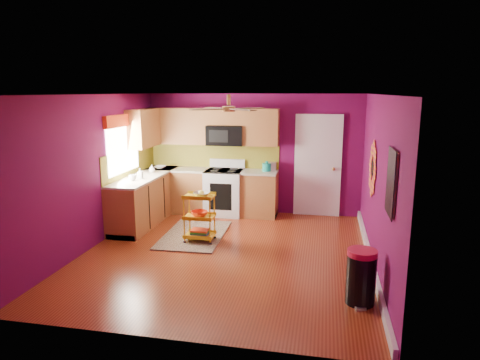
# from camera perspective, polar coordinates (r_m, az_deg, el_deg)

# --- Properties ---
(ground) EXTENTS (5.00, 5.00, 0.00)m
(ground) POSITION_cam_1_polar(r_m,az_deg,el_deg) (6.97, -1.77, -9.69)
(ground) COLOR maroon
(ground) RESTS_ON ground
(room_envelope) EXTENTS (4.54, 5.04, 2.52)m
(room_envelope) POSITION_cam_1_polar(r_m,az_deg,el_deg) (6.54, -1.63, 3.72)
(room_envelope) COLOR #630B45
(room_envelope) RESTS_ON ground
(lower_cabinets) EXTENTS (2.81, 2.31, 0.94)m
(lower_cabinets) POSITION_cam_1_polar(r_m,az_deg,el_deg) (8.86, -7.63, -2.14)
(lower_cabinets) COLOR brown
(lower_cabinets) RESTS_ON ground
(electric_range) EXTENTS (0.76, 0.66, 1.13)m
(electric_range) POSITION_cam_1_polar(r_m,az_deg,el_deg) (8.97, -2.08, -1.56)
(electric_range) COLOR white
(electric_range) RESTS_ON ground
(upper_cabinetry) EXTENTS (2.80, 2.30, 1.26)m
(upper_cabinetry) POSITION_cam_1_polar(r_m,az_deg,el_deg) (8.94, -6.49, 6.89)
(upper_cabinetry) COLOR brown
(upper_cabinetry) RESTS_ON ground
(left_window) EXTENTS (0.08, 1.35, 1.08)m
(left_window) POSITION_cam_1_polar(r_m,az_deg,el_deg) (8.28, -15.35, 5.73)
(left_window) COLOR white
(left_window) RESTS_ON ground
(panel_door) EXTENTS (0.95, 0.11, 2.15)m
(panel_door) POSITION_cam_1_polar(r_m,az_deg,el_deg) (8.92, 10.32, 1.74)
(panel_door) COLOR white
(panel_door) RESTS_ON ground
(right_wall_art) EXTENTS (0.04, 2.74, 1.04)m
(right_wall_art) POSITION_cam_1_polar(r_m,az_deg,el_deg) (6.12, 18.14, 0.78)
(right_wall_art) COLOR black
(right_wall_art) RESTS_ON ground
(ceiling_fan) EXTENTS (1.01, 1.01, 0.26)m
(ceiling_fan) POSITION_cam_1_polar(r_m,az_deg,el_deg) (6.69, -1.50, 9.55)
(ceiling_fan) COLOR #BF8C3F
(ceiling_fan) RESTS_ON ground
(shag_rug) EXTENTS (1.10, 1.73, 0.02)m
(shag_rug) POSITION_cam_1_polar(r_m,az_deg,el_deg) (7.81, -6.09, -7.25)
(shag_rug) COLOR black
(shag_rug) RESTS_ON ground
(rolling_cart) EXTENTS (0.51, 0.37, 0.91)m
(rolling_cart) POSITION_cam_1_polar(r_m,az_deg,el_deg) (7.35, -5.38, -4.73)
(rolling_cart) COLOR gold
(rolling_cart) RESTS_ON ground
(trash_can) EXTENTS (0.45, 0.45, 0.68)m
(trash_can) POSITION_cam_1_polar(r_m,az_deg,el_deg) (5.51, 15.83, -12.31)
(trash_can) COLOR black
(trash_can) RESTS_ON ground
(teal_kettle) EXTENTS (0.18, 0.18, 0.21)m
(teal_kettle) POSITION_cam_1_polar(r_m,az_deg,el_deg) (8.78, 3.57, 1.74)
(teal_kettle) COLOR #16A894
(teal_kettle) RESTS_ON lower_cabinets
(toaster) EXTENTS (0.22, 0.15, 0.18)m
(toaster) POSITION_cam_1_polar(r_m,az_deg,el_deg) (8.84, 4.13, 1.84)
(toaster) COLOR beige
(toaster) RESTS_ON lower_cabinets
(soap_bottle_a) EXTENTS (0.09, 0.09, 0.19)m
(soap_bottle_a) POSITION_cam_1_polar(r_m,az_deg,el_deg) (8.22, -13.17, 0.86)
(soap_bottle_a) COLOR #EA3F72
(soap_bottle_a) RESTS_ON lower_cabinets
(soap_bottle_b) EXTENTS (0.12, 0.12, 0.16)m
(soap_bottle_b) POSITION_cam_1_polar(r_m,az_deg,el_deg) (8.80, -11.65, 1.51)
(soap_bottle_b) COLOR white
(soap_bottle_b) RESTS_ON lower_cabinets
(counter_dish) EXTENTS (0.23, 0.23, 0.06)m
(counter_dish) POSITION_cam_1_polar(r_m,az_deg,el_deg) (9.21, -10.57, 1.69)
(counter_dish) COLOR white
(counter_dish) RESTS_ON lower_cabinets
(counter_cup) EXTENTS (0.14, 0.14, 0.11)m
(counter_cup) POSITION_cam_1_polar(r_m,az_deg,el_deg) (8.08, -14.12, 0.31)
(counter_cup) COLOR white
(counter_cup) RESTS_ON lower_cabinets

